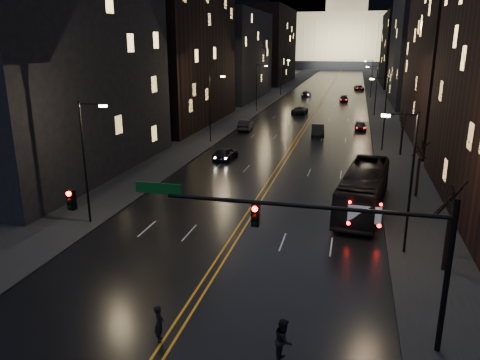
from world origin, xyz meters
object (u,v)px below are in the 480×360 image
Objects in this scene: bus at (363,190)px; pedestrian_a at (159,324)px; oncoming_car_a at (225,153)px; oncoming_car_b at (246,125)px; receding_car_a at (318,130)px; pedestrian_b at (284,340)px; traffic_signal at (311,231)px.

bus is 21.64m from pedestrian_a.
oncoming_car_b is (-1.97, 18.74, 0.05)m from oncoming_car_a.
bus is at bearing 114.27° from oncoming_car_b.
oncoming_car_b is 2.82× the size of pedestrian_a.
pedestrian_a is (-2.89, -50.14, 0.05)m from receding_car_a.
receding_car_a is 2.85× the size of pedestrian_a.
pedestrian_a is at bearing 107.21° from oncoming_car_a.
oncoming_car_b is 52.63m from pedestrian_a.
oncoming_car_b is at bearing -11.89° from pedestrian_a.
oncoming_car_a is at bearing 92.50° from oncoming_car_b.
pedestrian_b is (5.54, 0.00, 0.09)m from pedestrian_a.
pedestrian_a is (8.11, -52.01, 0.06)m from oncoming_car_b.
bus is at bearing 81.67° from traffic_signal.
pedestrian_a is (6.14, -33.26, 0.11)m from oncoming_car_a.
pedestrian_a is at bearing 95.37° from oncoming_car_b.
oncoming_car_b is 0.99× the size of receding_car_a.
oncoming_car_b is at bearing 164.72° from receding_car_a.
receding_car_a is (-3.41, 48.14, -4.28)m from traffic_signal.
traffic_signal is at bearing 102.58° from oncoming_car_b.
pedestrian_b is at bearing 101.22° from oncoming_car_b.
pedestrian_b is (11.68, -33.26, 0.20)m from oncoming_car_a.
traffic_signal is 33.93m from oncoming_car_a.
pedestrian_b reaches higher than oncoming_car_a.
oncoming_car_b is at bearing 11.15° from pedestrian_b.
pedestrian_a is (-6.30, -2.00, -4.23)m from traffic_signal.
receding_car_a is at bearing 108.61° from bus.
pedestrian_b reaches higher than pedestrian_a.
oncoming_car_b is at bearing 106.07° from traffic_signal.
oncoming_car_b is (-17.00, 32.30, -0.91)m from bus.
traffic_signal is 52.22m from oncoming_car_b.
receding_car_a is (9.03, 16.88, 0.06)m from oncoming_car_a.
traffic_signal is 9.85× the size of pedestrian_a.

